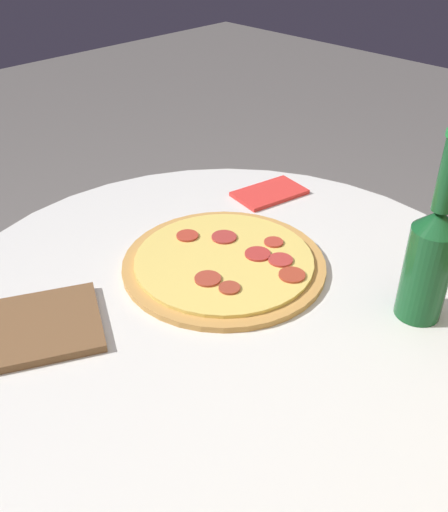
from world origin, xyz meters
TOP-DOWN VIEW (x-y plane):
  - table at (0.00, 0.00)m, footprint 0.89×0.89m
  - pizza at (-0.05, -0.05)m, footprint 0.33×0.33m
  - beer_bottle at (-0.16, 0.23)m, footprint 0.06×0.06m
  - pizza_paddle at (0.26, -0.13)m, footprint 0.29×0.20m
  - napkin at (-0.29, -0.17)m, footprint 0.15×0.11m

SIDE VIEW (x-z plane):
  - table at x=0.00m, z-range 0.17..0.91m
  - napkin at x=-0.29m, z-range 0.73..0.74m
  - pizza_paddle at x=0.26m, z-range 0.73..0.75m
  - pizza at x=-0.05m, z-range 0.73..0.75m
  - beer_bottle at x=-0.16m, z-range 0.70..0.97m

